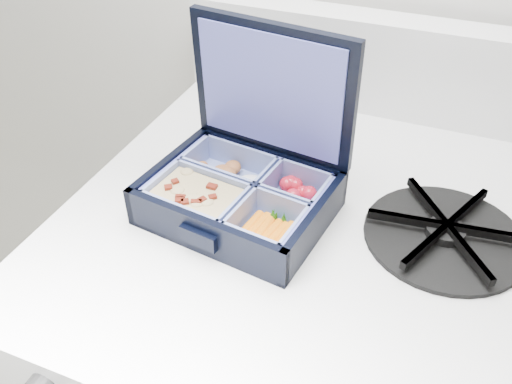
% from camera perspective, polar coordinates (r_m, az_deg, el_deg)
% --- Properties ---
extents(bento_box, '(0.22, 0.19, 0.05)m').
position_cam_1_polar(bento_box, '(0.63, -1.80, -0.56)').
color(bento_box, black).
rests_on(bento_box, stove).
extents(burner_grate, '(0.20, 0.20, 0.03)m').
position_cam_1_polar(burner_grate, '(0.64, 19.35, -3.78)').
color(burner_grate, black).
rests_on(burner_grate, stove).
extents(burner_grate_rear, '(0.22, 0.22, 0.02)m').
position_cam_1_polar(burner_grate_rear, '(0.79, 0.86, 7.04)').
color(burner_grate_rear, black).
rests_on(burner_grate_rear, stove).
extents(fork, '(0.11, 0.15, 0.01)m').
position_cam_1_polar(fork, '(0.75, 3.57, 4.45)').
color(fork, '#B2B0C6').
rests_on(fork, stove).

